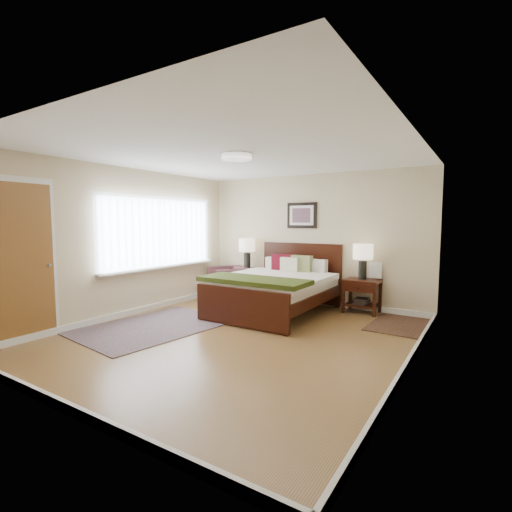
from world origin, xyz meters
name	(u,v)px	position (x,y,z in m)	size (l,w,h in m)	color
floor	(237,336)	(0.00, 0.00, 0.00)	(5.00, 5.00, 0.00)	olive
back_wall	(312,240)	(0.00, 2.50, 1.25)	(4.50, 0.04, 2.50)	beige
front_wall	(57,265)	(0.00, -2.50, 1.25)	(4.50, 0.04, 2.50)	beige
left_wall	(128,242)	(-2.25, 0.00, 1.25)	(0.04, 5.00, 2.50)	beige
right_wall	(413,255)	(2.25, 0.00, 1.25)	(0.04, 5.00, 2.50)	beige
ceiling	(237,154)	(0.00, 0.00, 2.50)	(4.50, 5.00, 0.02)	white
window	(161,234)	(-2.20, 0.70, 1.38)	(0.11, 2.72, 1.32)	silver
door	(19,262)	(-2.23, -1.75, 1.07)	(0.06, 1.00, 2.18)	silver
ceil_fixture	(237,157)	(0.00, 0.00, 2.47)	(0.44, 0.44, 0.08)	white
bed	(275,283)	(-0.20, 1.44, 0.54)	(1.78, 2.15, 1.16)	#320F07
wall_art	(302,215)	(-0.20, 2.47, 1.72)	(0.62, 0.05, 0.50)	black
nightstand_left	(247,274)	(-1.35, 2.25, 0.51)	(0.53, 0.48, 0.63)	#320F07
nightstand_right	(362,292)	(1.07, 2.26, 0.37)	(0.60, 0.45, 0.59)	#320F07
lamp_left	(247,248)	(-1.35, 2.27, 1.06)	(0.34, 0.34, 0.61)	black
lamp_right	(363,255)	(1.07, 2.27, 1.02)	(0.34, 0.34, 0.61)	black
armchair	(228,282)	(-1.64, 1.99, 0.34)	(0.72, 0.74, 0.68)	brown
rug_persian	(153,327)	(-1.35, -0.32, 0.01)	(1.55, 2.18, 0.01)	#0D2142
rug_navy	(399,325)	(1.80, 1.80, 0.01)	(0.81, 1.22, 0.01)	black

